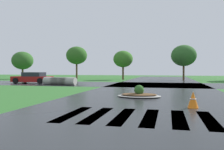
{
  "coord_description": "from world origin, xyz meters",
  "views": [
    {
      "loc": [
        1.02,
        -3.06,
        1.57
      ],
      "look_at": [
        -2.24,
        10.85,
        1.23
      ],
      "focal_mm": 38.55,
      "sensor_mm": 36.0,
      "label": 1
    }
  ],
  "objects": [
    {
      "name": "asphalt_cross_road",
      "position": [
        0.0,
        21.71,
        0.0
      ],
      "size": [
        90.0,
        8.49,
        0.01
      ],
      "primitive_type": "cube",
      "color": "#232628",
      "rests_on": "ground"
    },
    {
      "name": "asphalt_roadway",
      "position": [
        0.0,
        10.0,
        0.0
      ],
      "size": [
        9.43,
        80.0,
        0.01
      ],
      "primitive_type": "cube",
      "color": "#232628",
      "rests_on": "ground"
    },
    {
      "name": "crosswalk_stripes",
      "position": [
        0.0,
        4.85,
        0.0
      ],
      "size": [
        4.95,
        3.06,
        0.01
      ],
      "color": "white",
      "rests_on": "ground"
    },
    {
      "name": "median_island",
      "position": [
        -0.59,
        10.54,
        0.15
      ],
      "size": [
        2.45,
        1.75,
        0.68
      ],
      "color": "#9E9B93",
      "rests_on": "ground"
    },
    {
      "name": "traffic_cone",
      "position": [
        2.0,
        7.14,
        0.33
      ],
      "size": [
        0.43,
        0.43,
        0.68
      ],
      "color": "orange",
      "rests_on": "ground"
    },
    {
      "name": "car_blue_compact",
      "position": [
        -13.92,
        21.3,
        0.6
      ],
      "size": [
        4.4,
        2.11,
        1.24
      ],
      "rotation": [
        0.0,
        0.0,
        3.16
      ],
      "color": "maroon",
      "rests_on": "ground"
    },
    {
      "name": "background_treeline",
      "position": [
        -0.45,
        33.44,
        3.5
      ],
      "size": [
        38.39,
        6.03,
        5.65
      ],
      "color": "#4C3823",
      "rests_on": "ground"
    },
    {
      "name": "drainage_pipe_stack",
      "position": [
        -9.59,
        19.19,
        0.39
      ],
      "size": [
        3.6,
        1.2,
        0.79
      ],
      "color": "#9E9B93",
      "rests_on": "ground"
    }
  ]
}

